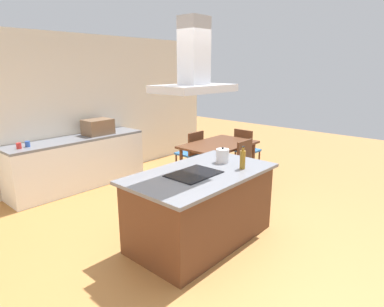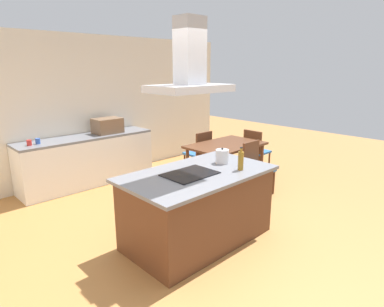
{
  "view_description": "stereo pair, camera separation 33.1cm",
  "coord_description": "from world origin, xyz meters",
  "views": [
    {
      "loc": [
        -2.86,
        -2.41,
        2.12
      ],
      "look_at": [
        0.28,
        0.4,
        1.0
      ],
      "focal_mm": 30.64,
      "sensor_mm": 36.0,
      "label": 1
    },
    {
      "loc": [
        -2.63,
        -2.65,
        2.12
      ],
      "look_at": [
        0.28,
        0.4,
        1.0
      ],
      "focal_mm": 30.64,
      "sensor_mm": 36.0,
      "label": 2
    }
  ],
  "objects": [
    {
      "name": "countertop_microwave",
      "position": [
        0.44,
        2.88,
        1.04
      ],
      "size": [
        0.5,
        0.38,
        0.28
      ],
      "primitive_type": "cube",
      "color": "brown",
      "rests_on": "back_counter"
    },
    {
      "name": "range_hood",
      "position": [
        -0.13,
        0.0,
        2.1
      ],
      "size": [
        0.9,
        0.55,
        0.78
      ],
      "color": "#ADADB2"
    },
    {
      "name": "dining_table",
      "position": [
        1.84,
        1.13,
        0.67
      ],
      "size": [
        1.4,
        0.9,
        0.75
      ],
      "color": "#59331E",
      "rests_on": "ground"
    },
    {
      "name": "tea_kettle",
      "position": [
        0.49,
        0.05,
        0.99
      ],
      "size": [
        0.22,
        0.17,
        0.21
      ],
      "color": "silver",
      "rests_on": "kitchen_island"
    },
    {
      "name": "chair_facing_island",
      "position": [
        1.84,
        0.47,
        0.51
      ],
      "size": [
        0.42,
        0.42,
        0.89
      ],
      "color": "#2D6BB7",
      "rests_on": "ground"
    },
    {
      "name": "cooktop",
      "position": [
        -0.13,
        0.0,
        0.91
      ],
      "size": [
        0.6,
        0.44,
        0.01
      ],
      "primitive_type": "cube",
      "color": "black",
      "rests_on": "kitchen_island"
    },
    {
      "name": "chair_facing_back_wall",
      "position": [
        1.84,
        1.8,
        0.51
      ],
      "size": [
        0.42,
        0.42,
        0.89
      ],
      "color": "#2D6BB7",
      "rests_on": "ground"
    },
    {
      "name": "coffee_mug_blue",
      "position": [
        -0.85,
        2.85,
        0.95
      ],
      "size": [
        0.08,
        0.08,
        0.09
      ],
      "primitive_type": "cylinder",
      "color": "#2D56B2",
      "rests_on": "back_counter"
    },
    {
      "name": "back_counter",
      "position": [
        -0.01,
        2.88,
        0.45
      ],
      "size": [
        2.45,
        0.62,
        0.9
      ],
      "color": "white",
      "rests_on": "ground"
    },
    {
      "name": "wall_back",
      "position": [
        0.0,
        3.25,
        1.35
      ],
      "size": [
        7.2,
        0.1,
        2.7
      ],
      "primitive_type": "cube",
      "color": "beige",
      "rests_on": "ground"
    },
    {
      "name": "chair_at_right_end",
      "position": [
        2.76,
        1.13,
        0.51
      ],
      "size": [
        0.42,
        0.42,
        0.89
      ],
      "color": "#2D6BB7",
      "rests_on": "ground"
    },
    {
      "name": "coffee_mug_red",
      "position": [
        -0.99,
        2.83,
        0.95
      ],
      "size": [
        0.08,
        0.08,
        0.09
      ],
      "primitive_type": "cylinder",
      "color": "red",
      "rests_on": "back_counter"
    },
    {
      "name": "olive_oil_bottle",
      "position": [
        0.43,
        -0.3,
        1.02
      ],
      "size": [
        0.07,
        0.07,
        0.29
      ],
      "color": "olive",
      "rests_on": "kitchen_island"
    },
    {
      "name": "ground",
      "position": [
        0.0,
        1.5,
        0.0
      ],
      "size": [
        16.0,
        16.0,
        0.0
      ],
      "primitive_type": "plane",
      "color": "#AD753D"
    },
    {
      "name": "kitchen_island",
      "position": [
        0.0,
        0.0,
        0.45
      ],
      "size": [
        1.86,
        1.07,
        0.9
      ],
      "color": "#59331E",
      "rests_on": "ground"
    }
  ]
}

